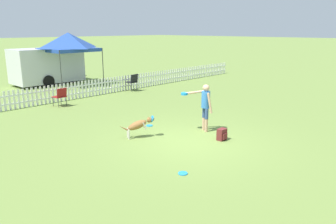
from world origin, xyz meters
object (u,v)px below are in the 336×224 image
(handler_person, at_px, (204,102))
(equipment_trailer, at_px, (47,65))
(backpack_on_grass, at_px, (222,134))
(folding_chair_blue_left, at_px, (133,81))
(frisbee_near_handler, at_px, (183,173))
(folding_chair_center, at_px, (60,95))
(canopy_tent_main, at_px, (68,42))
(frisbee_near_dog, at_px, (149,126))
(leaping_dog, at_px, (139,125))

(handler_person, distance_m, equipment_trailer, 12.74)
(backpack_on_grass, xyz_separation_m, folding_chair_blue_left, (3.47, 8.17, 0.38))
(frisbee_near_handler, distance_m, backpack_on_grass, 2.74)
(handler_person, distance_m, frisbee_near_handler, 3.57)
(backpack_on_grass, xyz_separation_m, equipment_trailer, (1.41, 13.67, 0.97))
(equipment_trailer, bearing_deg, folding_chair_center, -112.31)
(folding_chair_blue_left, bearing_deg, frisbee_near_handler, 49.54)
(backpack_on_grass, xyz_separation_m, canopy_tent_main, (2.26, 12.45, 2.36))
(folding_chair_blue_left, height_order, folding_chair_center, folding_chair_blue_left)
(frisbee_near_handler, bearing_deg, handler_person, 29.16)
(frisbee_near_dog, relative_size, folding_chair_blue_left, 0.24)
(handler_person, xyz_separation_m, leaping_dog, (-1.93, 1.06, -0.56))
(handler_person, relative_size, canopy_tent_main, 0.51)
(backpack_on_grass, bearing_deg, folding_chair_blue_left, 67.00)
(folding_chair_center, relative_size, canopy_tent_main, 0.26)
(folding_chair_blue_left, bearing_deg, backpack_on_grass, 61.09)
(handler_person, bearing_deg, frisbee_near_dog, 55.57)
(frisbee_near_dog, xyz_separation_m, canopy_tent_main, (2.75, 9.76, 2.52))
(equipment_trailer, bearing_deg, frisbee_near_dog, -99.53)
(frisbee_near_dog, relative_size, backpack_on_grass, 0.62)
(handler_person, distance_m, backpack_on_grass, 1.31)
(backpack_on_grass, distance_m, canopy_tent_main, 12.87)
(frisbee_near_handler, bearing_deg, canopy_tent_main, 69.56)
(handler_person, relative_size, leaping_dog, 1.51)
(frisbee_near_dog, relative_size, canopy_tent_main, 0.07)
(backpack_on_grass, relative_size, folding_chair_center, 0.44)
(backpack_on_grass, bearing_deg, equipment_trailer, 84.09)
(frisbee_near_handler, height_order, folding_chair_blue_left, folding_chair_blue_left)
(frisbee_near_dog, distance_m, backpack_on_grass, 2.74)
(frisbee_near_dog, height_order, canopy_tent_main, canopy_tent_main)
(handler_person, height_order, leaping_dog, handler_person)
(leaping_dog, relative_size, folding_chair_blue_left, 1.12)
(frisbee_near_dog, bearing_deg, frisbee_near_handler, -122.31)
(handler_person, bearing_deg, leaping_dog, 90.26)
(backpack_on_grass, bearing_deg, frisbee_near_handler, -165.04)
(frisbee_near_handler, bearing_deg, folding_chair_blue_left, 55.45)
(frisbee_near_dog, bearing_deg, equipment_trailer, 80.14)
(frisbee_near_handler, relative_size, equipment_trailer, 0.05)
(backpack_on_grass, bearing_deg, leaping_dog, 127.62)
(leaping_dog, bearing_deg, frisbee_near_handler, 7.75)
(folding_chair_center, distance_m, equipment_trailer, 6.53)
(folding_chair_center, xyz_separation_m, canopy_tent_main, (3.35, 4.78, 2.05))
(backpack_on_grass, relative_size, equipment_trailer, 0.07)
(folding_chair_blue_left, bearing_deg, folding_chair_center, 0.26)
(handler_person, bearing_deg, frisbee_near_handler, 148.32)
(frisbee_near_handler, xyz_separation_m, canopy_tent_main, (4.90, 13.16, 2.52))
(handler_person, distance_m, leaping_dog, 2.27)
(backpack_on_grass, distance_m, folding_chair_blue_left, 8.88)
(leaping_dog, xyz_separation_m, frisbee_near_handler, (-1.08, -2.74, -0.40))
(frisbee_near_handler, height_order, frisbee_near_dog, same)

